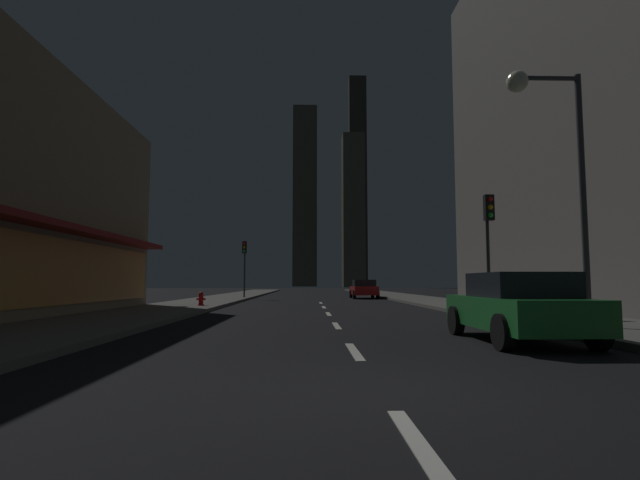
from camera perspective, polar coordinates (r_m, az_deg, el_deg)
ground_plane at (r=37.73m, az=-0.26°, el=-6.94°), size 78.00×136.00×0.10m
sidewalk_right at (r=38.53m, az=10.28°, el=-6.64°), size 4.00×76.00×0.15m
sidewalk_left at (r=38.22m, az=-10.88°, el=-6.64°), size 4.00×76.00×0.15m
lane_marking_center at (r=16.77m, az=1.40°, el=-9.22°), size 0.16×28.20×0.01m
building_apartment_right at (r=27.91m, az=32.96°, el=13.57°), size 11.00×20.00×19.49m
skyscraper_distant_tall at (r=152.55m, az=-1.78°, el=5.18°), size 7.43×5.96×56.25m
skyscraper_distant_mid at (r=129.47m, az=3.89°, el=3.44°), size 5.70×7.24×40.33m
skyscraper_distant_short at (r=162.62m, az=4.42°, el=6.94°), size 5.67×5.36×69.54m
car_parked_near at (r=11.20m, az=22.10°, el=-7.20°), size 1.98×4.24×1.45m
car_parked_far at (r=38.35m, az=5.14°, el=-5.71°), size 1.98×4.24×1.45m
fire_hydrant_far_left at (r=24.10m, az=-13.73°, el=-6.72°), size 0.42×0.30×0.65m
traffic_light_near_right at (r=18.03m, az=19.11°, el=1.50°), size 0.32×0.48×4.20m
traffic_light_far_left at (r=36.78m, az=-8.82°, el=-1.88°), size 0.32×0.48×4.20m
street_lamp_right at (r=14.16m, az=25.18°, el=11.16°), size 1.96×0.56×6.58m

